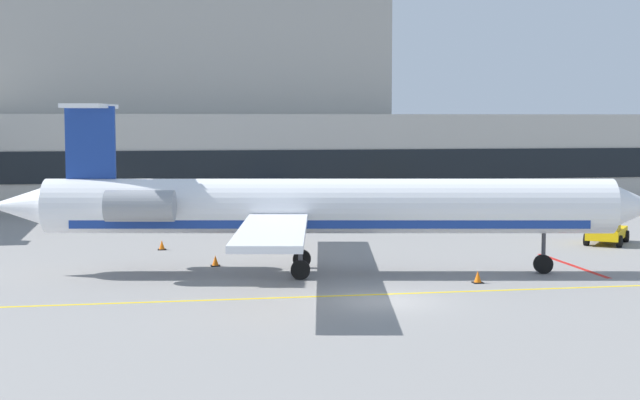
{
  "coord_description": "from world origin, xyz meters",
  "views": [
    {
      "loc": [
        -9.21,
        -36.8,
        7.4
      ],
      "look_at": [
        -0.27,
        13.05,
        3.0
      ],
      "focal_mm": 53.09,
      "sensor_mm": 36.0,
      "label": 1
    }
  ],
  "objects_px": {
    "regional_jet": "(317,207)",
    "pushback_tractor": "(315,209)",
    "fuel_tank": "(111,204)",
    "baggage_tug": "(606,228)"
  },
  "relations": [
    {
      "from": "regional_jet",
      "to": "pushback_tractor",
      "type": "relative_size",
      "value": 7.65
    },
    {
      "from": "regional_jet",
      "to": "fuel_tank",
      "type": "relative_size",
      "value": 4.86
    },
    {
      "from": "regional_jet",
      "to": "baggage_tug",
      "type": "distance_m",
      "value": 19.9
    },
    {
      "from": "baggage_tug",
      "to": "fuel_tank",
      "type": "distance_m",
      "value": 34.08
    },
    {
      "from": "regional_jet",
      "to": "fuel_tank",
      "type": "height_order",
      "value": "regional_jet"
    },
    {
      "from": "fuel_tank",
      "to": "regional_jet",
      "type": "bearing_deg",
      "value": -67.08
    },
    {
      "from": "regional_jet",
      "to": "fuel_tank",
      "type": "bearing_deg",
      "value": 112.92
    },
    {
      "from": "pushback_tractor",
      "to": "fuel_tank",
      "type": "xyz_separation_m",
      "value": [
        -14.17,
        3.7,
        0.24
      ]
    },
    {
      "from": "pushback_tractor",
      "to": "regional_jet",
      "type": "bearing_deg",
      "value": -99.52
    },
    {
      "from": "pushback_tractor",
      "to": "fuel_tank",
      "type": "height_order",
      "value": "pushback_tractor"
    }
  ]
}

